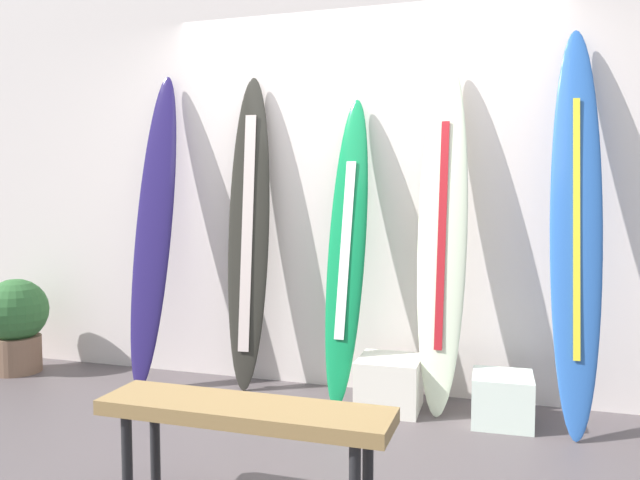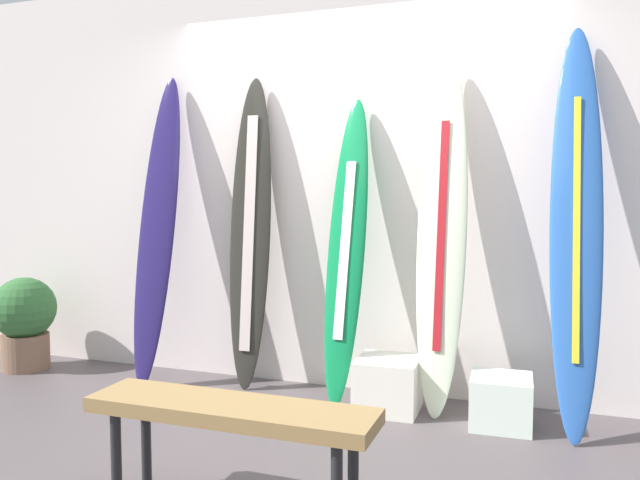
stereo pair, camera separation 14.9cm
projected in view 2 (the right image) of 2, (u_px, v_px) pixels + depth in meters
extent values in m
cube|color=#52494B|center=(287.00, 463.00, 3.12)|extent=(8.00, 8.00, 0.04)
cube|color=silver|center=(361.00, 179.00, 4.23)|extent=(7.20, 0.20, 2.80)
ellipsoid|color=#231A53|center=(157.00, 228.00, 4.35)|extent=(0.28, 0.52, 2.13)
ellipsoid|color=#292721|center=(250.00, 233.00, 4.24)|extent=(0.30, 0.30, 2.09)
cube|color=beige|center=(249.00, 232.00, 4.21)|extent=(0.09, 0.19, 1.56)
cone|color=black|center=(247.00, 361.00, 4.24)|extent=(0.07, 0.08, 0.11)
ellipsoid|color=#107C44|center=(346.00, 250.00, 3.93)|extent=(0.27, 0.49, 1.91)
cube|color=white|center=(345.00, 249.00, 3.90)|extent=(0.07, 0.24, 1.08)
cone|color=black|center=(340.00, 380.00, 3.87)|extent=(0.07, 0.09, 0.11)
ellipsoid|color=silver|center=(442.00, 235.00, 3.74)|extent=(0.29, 0.40, 2.12)
cube|color=#AD1B22|center=(441.00, 234.00, 3.71)|extent=(0.05, 0.23, 1.34)
ellipsoid|color=#295BAE|center=(576.00, 227.00, 3.42)|extent=(0.30, 0.57, 2.25)
cube|color=yellow|center=(577.00, 226.00, 3.39)|extent=(0.05, 0.33, 1.41)
cube|color=white|center=(388.00, 384.00, 3.81)|extent=(0.38, 0.38, 0.31)
cube|color=white|center=(501.00, 401.00, 3.55)|extent=(0.35, 0.35, 0.28)
cylinder|color=brown|center=(26.00, 351.00, 4.70)|extent=(0.34, 0.34, 0.26)
sphere|color=#316432|center=(24.00, 308.00, 4.68)|extent=(0.46, 0.46, 0.46)
cube|color=olive|center=(231.00, 410.00, 2.54)|extent=(1.20, 0.30, 0.06)
cylinder|color=black|center=(116.00, 460.00, 2.62)|extent=(0.04, 0.04, 0.41)
cylinder|color=black|center=(146.00, 442.00, 2.81)|extent=(0.04, 0.04, 0.41)
cylinder|color=black|center=(353.00, 474.00, 2.49)|extent=(0.04, 0.04, 0.41)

